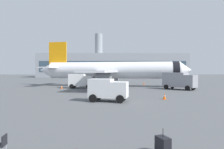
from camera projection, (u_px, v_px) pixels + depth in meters
name	position (u px, v px, depth m)	size (l,w,h in m)	color
airplane_at_gate	(112.00, 70.00, 46.60)	(35.65, 32.34, 10.50)	white
service_truck	(81.00, 80.00, 41.04)	(4.90, 2.72, 2.90)	white
fuel_truck	(179.00, 80.00, 38.10)	(5.93, 5.95, 3.20)	gray
cargo_van	(108.00, 89.00, 23.17)	(4.75, 3.19, 2.60)	white
safety_cone_near	(164.00, 96.00, 24.85)	(0.44, 0.44, 0.78)	#F2590C
safety_cone_mid	(144.00, 83.00, 51.90)	(0.44, 0.44, 0.74)	#F2590C
safety_cone_far	(62.00, 87.00, 40.26)	(0.44, 0.44, 0.63)	#F2590C
rolling_suitcase	(163.00, 145.00, 8.46)	(0.61, 0.74, 1.10)	black
gate_chair	(1.00, 144.00, 8.33)	(0.52, 0.52, 0.86)	black
terminal_building	(112.00, 66.00, 117.51)	(82.34, 21.31, 25.05)	gray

